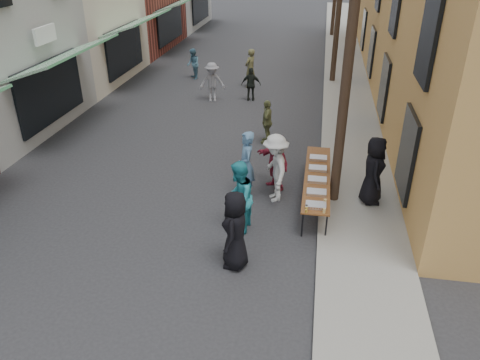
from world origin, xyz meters
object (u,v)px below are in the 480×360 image
(serving_table, at_px, (317,177))
(server, at_px, (374,171))
(utility_pole_near, at_px, (351,37))
(guest_front_c, at_px, (238,198))
(guest_front_a, at_px, (235,230))
(catering_tray_sausage, at_px, (316,205))

(serving_table, distance_m, server, 1.51)
(utility_pole_near, relative_size, guest_front_c, 4.70)
(serving_table, bearing_deg, guest_front_a, -117.77)
(serving_table, height_order, catering_tray_sausage, catering_tray_sausage)
(catering_tray_sausage, relative_size, guest_front_c, 0.26)
(utility_pole_near, relative_size, server, 4.73)
(serving_table, height_order, guest_front_a, guest_front_a)
(catering_tray_sausage, height_order, guest_front_a, guest_front_a)
(utility_pole_near, bearing_deg, server, 0.19)
(catering_tray_sausage, xyz_separation_m, guest_front_a, (-1.71, -1.60, 0.14))
(guest_front_c, relative_size, server, 1.01)
(guest_front_a, bearing_deg, catering_tray_sausage, 136.84)
(serving_table, distance_m, guest_front_a, 3.68)
(serving_table, xyz_separation_m, guest_front_a, (-1.71, -3.25, 0.22))
(server, bearing_deg, catering_tray_sausage, 135.26)
(catering_tray_sausage, xyz_separation_m, guest_front_c, (-1.88, -0.26, 0.17))
(serving_table, bearing_deg, catering_tray_sausage, -90.00)
(serving_table, bearing_deg, guest_front_c, -134.56)
(serving_table, distance_m, guest_front_c, 2.69)
(guest_front_c, bearing_deg, catering_tray_sausage, 103.04)
(server, bearing_deg, guest_front_a, 132.61)
(utility_pole_near, height_order, guest_front_a, utility_pole_near)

